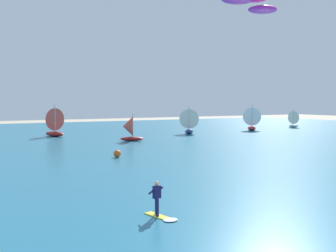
{
  "coord_description": "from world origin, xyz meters",
  "views": [
    {
      "loc": [
        -10.37,
        -4.41,
        5.52
      ],
      "look_at": [
        -0.71,
        13.9,
        4.18
      ],
      "focal_mm": 42.12,
      "sensor_mm": 36.0,
      "label": 1
    }
  ],
  "objects_px": {
    "sailboat_anchored_offshore": "(295,119)",
    "kitesurfer": "(160,204)",
    "sailboat_leading": "(129,128)",
    "sailboat_far_left": "(251,118)",
    "marker_buoy": "(117,154)",
    "sailboat_far_right": "(52,122)",
    "sailboat_outermost": "(189,121)",
    "kite": "(251,2)"
  },
  "relations": [
    {
      "from": "kite",
      "to": "marker_buoy",
      "type": "distance_m",
      "value": 19.9
    },
    {
      "from": "kite",
      "to": "marker_buoy",
      "type": "height_order",
      "value": "kite"
    },
    {
      "from": "sailboat_anchored_offshore",
      "to": "marker_buoy",
      "type": "height_order",
      "value": "sailboat_anchored_offshore"
    },
    {
      "from": "sailboat_leading",
      "to": "sailboat_outermost",
      "type": "xyz_separation_m",
      "value": [
        13.64,
        6.95,
        0.38
      ]
    },
    {
      "from": "sailboat_leading",
      "to": "sailboat_anchored_offshore",
      "type": "bearing_deg",
      "value": 13.59
    },
    {
      "from": "sailboat_leading",
      "to": "sailboat_far_left",
      "type": "height_order",
      "value": "sailboat_far_left"
    },
    {
      "from": "sailboat_far_right",
      "to": "sailboat_far_left",
      "type": "xyz_separation_m",
      "value": [
        35.0,
        -4.29,
        -0.06
      ]
    },
    {
      "from": "sailboat_far_right",
      "to": "sailboat_far_left",
      "type": "bearing_deg",
      "value": -6.99
    },
    {
      "from": "kitesurfer",
      "to": "sailboat_far_left",
      "type": "height_order",
      "value": "sailboat_far_left"
    },
    {
      "from": "kite",
      "to": "sailboat_outermost",
      "type": "relative_size",
      "value": 1.23
    },
    {
      "from": "sailboat_leading",
      "to": "marker_buoy",
      "type": "distance_m",
      "value": 15.22
    },
    {
      "from": "kitesurfer",
      "to": "marker_buoy",
      "type": "xyz_separation_m",
      "value": [
        5.05,
        19.12,
        -0.25
      ]
    },
    {
      "from": "kite",
      "to": "sailboat_anchored_offshore",
      "type": "height_order",
      "value": "kite"
    },
    {
      "from": "kitesurfer",
      "to": "sailboat_outermost",
      "type": "bearing_deg",
      "value": 57.39
    },
    {
      "from": "sailboat_leading",
      "to": "sailboat_far_left",
      "type": "xyz_separation_m",
      "value": [
        27.45,
        7.86,
        0.45
      ]
    },
    {
      "from": "kite",
      "to": "sailboat_outermost",
      "type": "height_order",
      "value": "kite"
    },
    {
      "from": "sailboat_outermost",
      "to": "marker_buoy",
      "type": "height_order",
      "value": "sailboat_outermost"
    },
    {
      "from": "sailboat_anchored_offshore",
      "to": "sailboat_far_left",
      "type": "height_order",
      "value": "sailboat_far_left"
    },
    {
      "from": "sailboat_anchored_offshore",
      "to": "kite",
      "type": "bearing_deg",
      "value": -138.29
    },
    {
      "from": "sailboat_far_right",
      "to": "sailboat_outermost",
      "type": "height_order",
      "value": "sailboat_far_right"
    },
    {
      "from": "sailboat_leading",
      "to": "sailboat_outermost",
      "type": "bearing_deg",
      "value": 27.0
    },
    {
      "from": "kite",
      "to": "sailboat_far_right",
      "type": "height_order",
      "value": "kite"
    },
    {
      "from": "sailboat_leading",
      "to": "marker_buoy",
      "type": "relative_size",
      "value": 5.17
    },
    {
      "from": "sailboat_anchored_offshore",
      "to": "kitesurfer",
      "type": "bearing_deg",
      "value": -140.79
    },
    {
      "from": "sailboat_anchored_offshore",
      "to": "sailboat_far_left",
      "type": "distance_m",
      "value": 13.02
    },
    {
      "from": "kite",
      "to": "sailboat_far_left",
      "type": "xyz_separation_m",
      "value": [
        31.78,
        37.91,
        -9.17
      ]
    },
    {
      "from": "kitesurfer",
      "to": "kite",
      "type": "xyz_separation_m",
      "value": [
        7.42,
        2.68,
        10.7
      ]
    },
    {
      "from": "sailboat_outermost",
      "to": "marker_buoy",
      "type": "relative_size",
      "value": 6.35
    },
    {
      "from": "sailboat_leading",
      "to": "sailboat_outermost",
      "type": "relative_size",
      "value": 0.81
    },
    {
      "from": "sailboat_anchored_offshore",
      "to": "marker_buoy",
      "type": "bearing_deg",
      "value": -153.59
    },
    {
      "from": "sailboat_anchored_offshore",
      "to": "sailboat_leading",
      "type": "xyz_separation_m",
      "value": [
        -40.32,
        -9.75,
        0.0
      ]
    },
    {
      "from": "marker_buoy",
      "to": "kite",
      "type": "bearing_deg",
      "value": -81.8
    },
    {
      "from": "kite",
      "to": "sailboat_outermost",
      "type": "xyz_separation_m",
      "value": [
        17.97,
        37.0,
        -9.24
      ]
    },
    {
      "from": "kitesurfer",
      "to": "sailboat_anchored_offshore",
      "type": "relative_size",
      "value": 0.55
    },
    {
      "from": "kite",
      "to": "sailboat_far_left",
      "type": "height_order",
      "value": "kite"
    },
    {
      "from": "kite",
      "to": "sailboat_far_right",
      "type": "relative_size",
      "value": 1.16
    },
    {
      "from": "kite",
      "to": "marker_buoy",
      "type": "xyz_separation_m",
      "value": [
        -2.37,
        16.44,
        -10.95
      ]
    },
    {
      "from": "sailboat_anchored_offshore",
      "to": "sailboat_leading",
      "type": "bearing_deg",
      "value": -166.41
    },
    {
      "from": "kitesurfer",
      "to": "kite",
      "type": "height_order",
      "value": "kite"
    },
    {
      "from": "sailboat_outermost",
      "to": "sailboat_far_left",
      "type": "distance_m",
      "value": 13.85
    },
    {
      "from": "kitesurfer",
      "to": "marker_buoy",
      "type": "bearing_deg",
      "value": 75.21
    },
    {
      "from": "sailboat_far_right",
      "to": "sailboat_anchored_offshore",
      "type": "distance_m",
      "value": 47.94
    }
  ]
}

